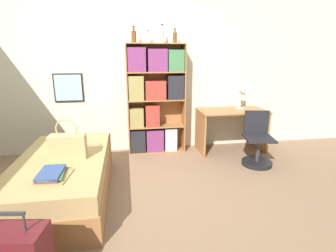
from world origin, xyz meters
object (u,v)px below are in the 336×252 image
bed (63,177)px  desk_lamp (243,94)px  bottle_green (134,36)px  desk_chair (257,148)px  bottle_clear (162,36)px  bottle_brown (148,38)px  bottle_blue (175,37)px  book_stack_on_bed (52,174)px  handbag (68,146)px  bookcase (154,99)px  desk (231,122)px

bed → desk_lamp: desk_lamp is taller
bottle_green → desk_chair: bearing=-23.7°
bottle_green → desk_lamp: 2.02m
bottle_green → bottle_clear: bearing=0.0°
bottle_brown → bottle_blue: 0.41m
bed → bottle_clear: (1.33, 1.29, 1.64)m
book_stack_on_bed → bottle_green: bearing=64.1°
handbag → bookcase: (1.10, 1.33, 0.27)m
bottle_brown → bed: bearing=-129.7°
bookcase → bottle_green: bottle_green is taller
bottle_blue → desk: size_ratio=0.20×
book_stack_on_bed → bottle_blue: size_ratio=1.67×
desk_lamp → handbag: bearing=-154.3°
handbag → bottle_clear: bottle_clear is taller
book_stack_on_bed → bottle_brown: bearing=59.4°
bookcase → bottle_blue: 1.02m
bookcase → desk_lamp: size_ratio=4.61×
bed → desk_lamp: (2.70, 1.24, 0.71)m
bookcase → desk: 1.37m
bed → bottle_green: 2.26m
bookcase → desk_lamp: (1.50, -0.08, 0.06)m
bottle_brown → desk_chair: bearing=-28.6°
desk → desk_chair: 0.70m
bed → handbag: handbag is taller
bottle_clear → desk_lamp: bottle_clear is taller
book_stack_on_bed → bottle_green: bottle_green is taller
handbag → bottle_brown: 2.11m
desk_chair → handbag: bearing=-168.0°
desk → desk_lamp: 0.51m
book_stack_on_bed → bottle_clear: 2.60m
handbag → desk_lamp: 2.91m
desk_lamp → bottle_brown: bearing=175.8°
bed → desk_chair: 2.70m
bed → handbag: 0.40m
bed → bottle_green: size_ratio=7.64×
desk_chair → bookcase: bearing=151.6°
bed → bottle_clear: bearing=44.2°
desk → bottle_clear: bearing=173.6°
bookcase → bottle_blue: bearing=-2.2°
bottle_green → book_stack_on_bed: bearing=-115.9°
book_stack_on_bed → desk_chair: 2.82m
bottle_brown → bottle_clear: 0.22m
book_stack_on_bed → bookcase: (1.16, 1.81, 0.38)m
handbag → desk: (2.40, 1.18, -0.13)m
bottle_green → desk_lamp: bearing=-1.7°
handbag → desk: size_ratio=0.40×
bottle_green → desk: bearing=-4.7°
desk → bookcase: bearing=173.4°
book_stack_on_bed → bottle_brown: bottle_brown is taller
handbag → desk_chair: size_ratio=0.57×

